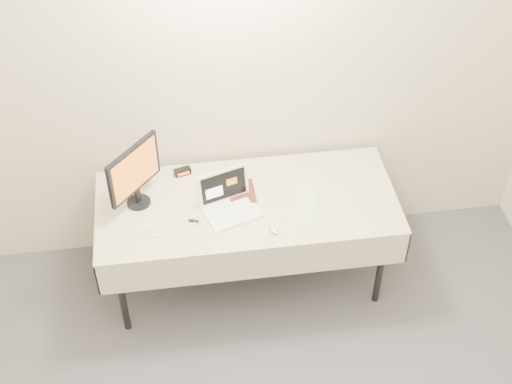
{
  "coord_description": "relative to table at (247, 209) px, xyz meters",
  "views": [
    {
      "loc": [
        -0.38,
        -1.1,
        3.79
      ],
      "look_at": [
        0.05,
        1.99,
        0.86
      ],
      "focal_mm": 50.0,
      "sensor_mm": 36.0,
      "label": 1
    }
  ],
  "objects": [
    {
      "name": "back_wall",
      "position": [
        0.0,
        0.45,
        0.67
      ],
      "size": [
        4.0,
        0.1,
        2.7
      ],
      "primitive_type": "cube",
      "color": "beige",
      "rests_on": "ground"
    },
    {
      "name": "table",
      "position": [
        0.0,
        0.0,
        0.0
      ],
      "size": [
        1.86,
        0.81,
        0.74
      ],
      "color": "black",
      "rests_on": "ground"
    },
    {
      "name": "laptop",
      "position": [
        -0.12,
        -0.04,
        0.12
      ],
      "size": [
        0.39,
        0.35,
        0.23
      ],
      "rotation": [
        0.0,
        0.0,
        0.31
      ],
      "color": "white",
      "rests_on": "table"
    },
    {
      "name": "monitor",
      "position": [
        -0.66,
        0.08,
        0.32
      ],
      "size": [
        0.3,
        0.33,
        0.43
      ],
      "rotation": [
        0.0,
        0.0,
        0.85
      ],
      "color": "black",
      "rests_on": "table"
    },
    {
      "name": "book",
      "position": [
        -0.11,
        0.07,
        0.17
      ],
      "size": [
        0.16,
        0.02,
        0.22
      ],
      "primitive_type": "imported",
      "rotation": [
        0.0,
        0.0,
        0.01
      ],
      "color": "maroon",
      "rests_on": "table"
    },
    {
      "name": "alarm_clock",
      "position": [
        -0.38,
        0.31,
        0.08
      ],
      "size": [
        0.11,
        0.07,
        0.04
      ],
      "rotation": [
        0.0,
        0.0,
        0.26
      ],
      "color": "black",
      "rests_on": "table"
    },
    {
      "name": "clicker",
      "position": [
        0.12,
        -0.26,
        0.07
      ],
      "size": [
        0.08,
        0.11,
        0.03
      ],
      "primitive_type": "ellipsoid",
      "rotation": [
        0.0,
        0.0,
        0.3
      ],
      "color": "#B9B9BC",
      "rests_on": "table"
    },
    {
      "name": "paper_form",
      "position": [
        0.36,
        -0.07,
        0.06
      ],
      "size": [
        0.2,
        0.33,
        0.0
      ],
      "primitive_type": "cube",
      "rotation": [
        0.0,
        0.0,
        -0.27
      ],
      "color": "#A9D4AA",
      "rests_on": "table"
    },
    {
      "name": "usb_dongle",
      "position": [
        -0.34,
        -0.13,
        0.07
      ],
      "size": [
        0.06,
        0.04,
        0.01
      ],
      "primitive_type": "cube",
      "rotation": [
        0.0,
        0.0,
        -0.35
      ],
      "color": "black",
      "rests_on": "table"
    }
  ]
}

